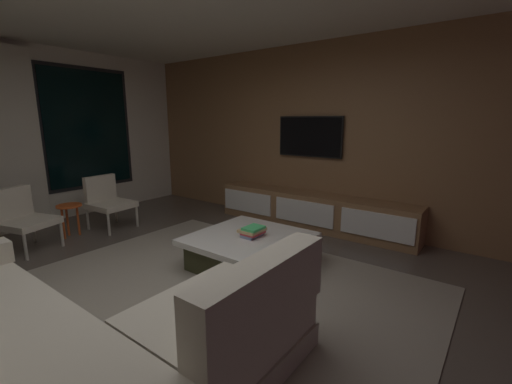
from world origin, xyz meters
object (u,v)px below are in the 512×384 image
object	(u,v)px
coffee_table	(249,251)
accent_chair_by_curtain	(22,216)
book_stack_on_coffee_table	(253,231)
sectional_couch	(61,348)
side_stool	(69,211)
media_console	(314,212)
accent_chair_near_window	(107,199)
mounted_tv	(310,137)

from	to	relation	value
coffee_table	accent_chair_by_curtain	size ratio (longest dim) A/B	1.49
book_stack_on_coffee_table	accent_chair_by_curtain	world-z (taller)	accent_chair_by_curtain
coffee_table	sectional_couch	bearing A→B (deg)	-174.65
sectional_couch	side_stool	bearing A→B (deg)	64.48
media_console	accent_chair_near_window	bearing A→B (deg)	126.23
coffee_table	book_stack_on_coffee_table	world-z (taller)	book_stack_on_coffee_table
coffee_table	side_stool	xyz separation A→B (m)	(-0.71, 2.59, 0.19)
book_stack_on_coffee_table	mounted_tv	bearing A→B (deg)	9.70
accent_chair_near_window	accent_chair_by_curtain	world-z (taller)	same
coffee_table	accent_chair_near_window	size ratio (longest dim) A/B	1.49
sectional_couch	accent_chair_near_window	world-z (taller)	sectional_couch
book_stack_on_coffee_table	side_stool	size ratio (longest dim) A/B	0.58
book_stack_on_coffee_table	media_console	bearing A→B (deg)	3.98
sectional_couch	coffee_table	size ratio (longest dim) A/B	2.16
accent_chair_near_window	media_console	size ratio (longest dim) A/B	0.25
media_console	mounted_tv	world-z (taller)	mounted_tv
sectional_couch	mounted_tv	xyz separation A→B (m)	(3.88, 0.47, 1.06)
accent_chair_near_window	coffee_table	bearing A→B (deg)	-86.51
book_stack_on_coffee_table	accent_chair_near_window	bearing A→B (deg)	93.74
coffee_table	media_console	size ratio (longest dim) A/B	0.37
sectional_couch	coffee_table	bearing A→B (deg)	5.35
accent_chair_by_curtain	mounted_tv	distance (m)	3.97
accent_chair_by_curtain	mounted_tv	world-z (taller)	mounted_tv
sectional_couch	book_stack_on_coffee_table	xyz separation A→B (m)	(2.05, 0.16, 0.13)
book_stack_on_coffee_table	side_stool	world-z (taller)	book_stack_on_coffee_table
coffee_table	mounted_tv	world-z (taller)	mounted_tv
accent_chair_by_curtain	side_stool	bearing A→B (deg)	2.88
accent_chair_near_window	mounted_tv	xyz separation A→B (m)	(2.00, -2.29, 0.92)
accent_chair_near_window	side_stool	xyz separation A→B (m)	(-0.55, 0.02, -0.06)
sectional_couch	side_stool	distance (m)	3.08
mounted_tv	accent_chair_by_curtain	bearing A→B (deg)	143.83
sectional_couch	accent_chair_near_window	xyz separation A→B (m)	(1.88, 2.76, 0.14)
accent_chair_near_window	mounted_tv	distance (m)	3.18
accent_chair_near_window	book_stack_on_coffee_table	bearing A→B (deg)	-86.26
coffee_table	side_stool	size ratio (longest dim) A/B	2.52
side_stool	media_console	world-z (taller)	media_console
sectional_couch	side_stool	world-z (taller)	sectional_couch
side_stool	book_stack_on_coffee_table	bearing A→B (deg)	-74.68
accent_chair_near_window	accent_chair_by_curtain	size ratio (longest dim) A/B	1.00
coffee_table	accent_chair_by_curtain	world-z (taller)	accent_chair_by_curtain
media_console	book_stack_on_coffee_table	bearing A→B (deg)	-176.02
book_stack_on_coffee_table	accent_chair_near_window	xyz separation A→B (m)	(-0.17, 2.60, 0.02)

